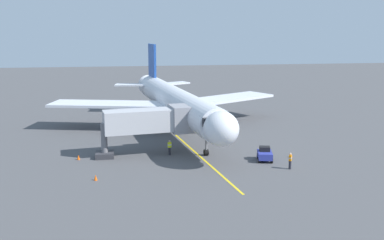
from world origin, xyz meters
TOP-DOWN VIEW (x-y plane):
  - ground_plane at (0.00, 0.00)m, footprint 220.00×220.00m
  - apron_lead_in_line at (0.35, 7.90)m, footprint 5.41×39.69m
  - airplane at (0.39, 1.62)m, footprint 34.51×40.32m
  - jet_bridge at (4.25, 13.50)m, footprint 11.52×4.22m
  - ground_crew_marshaller at (-8.84, 21.53)m, footprint 0.43×0.47m
  - ground_crew_wing_walker at (2.63, 14.40)m, footprint 0.47×0.44m
  - tug_near_nose at (-7.26, 18.26)m, footprint 2.01×2.58m
  - safety_cone_nose_left at (10.48, 21.83)m, footprint 0.32×0.32m
  - safety_cone_nose_right at (-10.54, 17.54)m, footprint 0.32×0.32m
  - safety_cone_wing_port at (12.65, 14.65)m, footprint 0.32×0.32m

SIDE VIEW (x-z plane):
  - ground_plane at x=0.00m, z-range 0.00..0.00m
  - apron_lead_in_line at x=0.35m, z-range 0.00..0.01m
  - safety_cone_nose_left at x=10.48m, z-range 0.00..0.55m
  - safety_cone_nose_right at x=-10.54m, z-range 0.00..0.55m
  - safety_cone_wing_port at x=12.65m, z-range 0.00..0.55m
  - tug_near_nose at x=-7.26m, z-range -0.05..1.45m
  - ground_crew_marshaller at x=-8.84m, z-range 0.03..1.74m
  - ground_crew_wing_walker at x=2.63m, z-range 0.03..1.74m
  - jet_bridge at x=4.25m, z-range 1.06..6.46m
  - airplane at x=0.39m, z-range -1.75..9.75m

